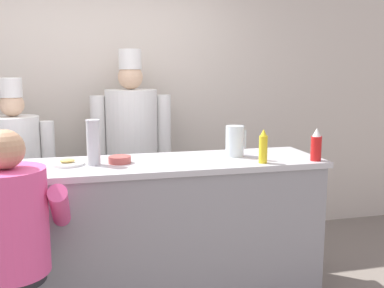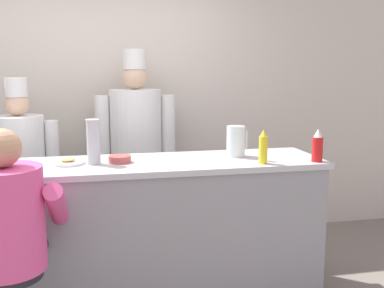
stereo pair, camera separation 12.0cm
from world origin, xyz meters
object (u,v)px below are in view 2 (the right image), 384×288
Objects in this scene: ketchup_bottle_red at (317,146)px; mustard_bottle_yellow at (263,148)px; hot_sauce_bottle_orange at (263,151)px; water_pitcher_clear at (236,141)px; cereal_bowl at (120,159)px; diner_seated_pink at (8,225)px; cook_in_whites_far at (136,142)px; cook_in_whites_near at (21,166)px; cup_stack_steel at (93,142)px; breakfast_plate at (68,162)px.

mustard_bottle_yellow is at bearing 177.76° from ketchup_bottle_red.
hot_sauce_bottle_orange is (-0.36, 0.10, -0.04)m from ketchup_bottle_red.
ketchup_bottle_red reaches higher than water_pitcher_clear.
mustard_bottle_yellow is 0.99m from cereal_bowl.
cook_in_whites_far is (0.83, 1.56, 0.18)m from diner_seated_pink.
cook_in_whites_near reaches higher than hot_sauce_bottle_orange.
diner_seated_pink is 0.86× the size of cook_in_whites_near.
ketchup_bottle_red is 1.38m from cereal_bowl.
cereal_bowl is at bearing 171.41° from hot_sauce_bottle_orange.
diner_seated_pink is at bearing -170.42° from ketchup_bottle_red.
cup_stack_steel is 0.22× the size of diner_seated_pink.
breakfast_plate is (-1.20, -0.03, -0.10)m from water_pitcher_clear.
ketchup_bottle_red is 1.54m from cup_stack_steel.
cook_in_whites_far is at bearing 125.33° from hot_sauce_bottle_orange.
cook_in_whites_near is (-1.77, 0.93, -0.22)m from hot_sauce_bottle_orange.
ketchup_bottle_red is at bearing -25.85° from cook_in_whites_near.
mustard_bottle_yellow is at bearing -13.94° from cereal_bowl.
cook_in_whites_far is (-0.80, 1.12, -0.09)m from hot_sauce_bottle_orange.
diner_seated_pink reaches higher than cereal_bowl.
ketchup_bottle_red reaches higher than hot_sauce_bottle_orange.
hot_sauce_bottle_orange is at bearing -6.37° from cup_stack_steel.
hot_sauce_bottle_orange is 1.35m from breakfast_plate.
mustard_bottle_yellow is 1.33m from breakfast_plate.
mustard_bottle_yellow is at bearing -10.91° from cup_stack_steel.
cook_in_whites_far is at bearing 125.25° from water_pitcher_clear.
water_pitcher_clear is 1.46× the size of cereal_bowl.
ketchup_bottle_red is at bearing 9.58° from diner_seated_pink.
breakfast_plate is 0.16× the size of diner_seated_pink.
hot_sauce_bottle_orange is at bearing 163.99° from ketchup_bottle_red.
water_pitcher_clear is 0.86m from cereal_bowl.
diner_seated_pink reaches higher than breakfast_plate.
ketchup_bottle_red is 0.99× the size of mustard_bottle_yellow.
cereal_bowl is (-0.85, -0.04, -0.09)m from water_pitcher_clear.
cook_in_whites_near is at bearing 155.75° from water_pitcher_clear.
water_pitcher_clear is 1.20m from breakfast_plate.
mustard_bottle_yellow is 0.77× the size of cup_stack_steel.
mustard_bottle_yellow reaches higher than hot_sauce_bottle_orange.
hot_sauce_bottle_orange is 0.07× the size of cook_in_whites_far.
breakfast_plate is 0.23m from cup_stack_steel.
ketchup_bottle_red is at bearing -16.01° from hot_sauce_bottle_orange.
ketchup_bottle_red is at bearing -8.70° from cup_stack_steel.
ketchup_bottle_red is 1.68× the size of hot_sauce_bottle_orange.
diner_seated_pink reaches higher than hot_sauce_bottle_orange.
water_pitcher_clear is (-0.50, 0.30, 0.01)m from ketchup_bottle_red.
diner_seated_pink is at bearing -137.30° from cereal_bowl.
cook_in_whites_far reaches higher than diner_seated_pink.
cereal_bowl is at bearing 42.70° from diner_seated_pink.
cook_in_whites_far reaches higher than ketchup_bottle_red.
breakfast_plate is 0.12× the size of cook_in_whites_far.
cereal_bowl reaches higher than breakfast_plate.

